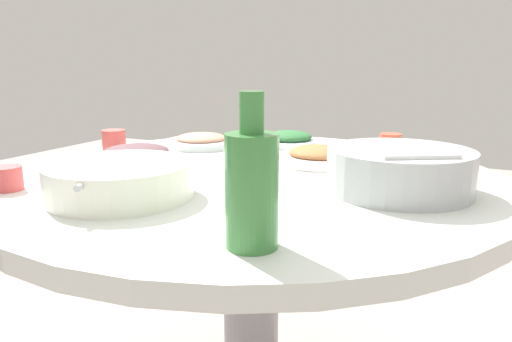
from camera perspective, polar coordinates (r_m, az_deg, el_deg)
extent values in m
cylinder|color=#99999E|center=(1.34, -0.58, -16.06)|extent=(0.15, 0.15, 0.67)
cylinder|color=silver|center=(1.21, -0.62, -1.13)|extent=(1.24, 1.24, 0.04)
cylinder|color=#B2B5BA|center=(1.07, 16.60, 0.06)|extent=(0.31, 0.31, 0.09)
ellipsoid|color=white|center=(1.06, 16.61, 0.30)|extent=(0.25, 0.25, 0.10)
cube|color=white|center=(0.98, 18.53, 1.83)|extent=(0.12, 0.16, 0.01)
cylinder|color=white|center=(1.02, -15.82, -1.04)|extent=(0.30, 0.30, 0.07)
cylinder|color=black|center=(1.02, -15.79, -1.41)|extent=(0.26, 0.26, 0.05)
cylinder|color=silver|center=(1.02, -15.90, 0.34)|extent=(0.32, 0.10, 0.01)
cylinder|color=silver|center=(1.37, -13.95, 1.51)|extent=(0.23, 0.23, 0.02)
ellipsoid|color=brown|center=(1.37, -13.99, 2.27)|extent=(0.18, 0.18, 0.04)
cylinder|color=white|center=(1.33, 7.43, 1.40)|extent=(0.23, 0.23, 0.02)
ellipsoid|color=#9C6338|center=(1.32, 7.46, 2.18)|extent=(0.16, 0.16, 0.04)
cylinder|color=silver|center=(1.59, -6.50, 3.31)|extent=(0.23, 0.23, 0.02)
ellipsoid|color=tan|center=(1.59, -6.52, 3.89)|extent=(0.16, 0.16, 0.03)
cylinder|color=silver|center=(1.60, 3.88, 3.40)|extent=(0.20, 0.20, 0.02)
ellipsoid|color=#2A6432|center=(1.60, 3.89, 4.08)|extent=(0.15, 0.15, 0.04)
cylinder|color=#3B803D|center=(0.71, -0.50, -2.45)|extent=(0.08, 0.08, 0.17)
cylinder|color=#3B803D|center=(0.69, -0.52, 6.93)|extent=(0.04, 0.04, 0.06)
cylinder|color=#CD4944|center=(1.57, -16.46, 3.52)|extent=(0.07, 0.07, 0.06)
cylinder|color=#CE5038|center=(1.45, 15.59, 2.93)|extent=(0.06, 0.06, 0.07)
cylinder|color=#D04647|center=(1.17, -27.36, -0.78)|extent=(0.06, 0.06, 0.05)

